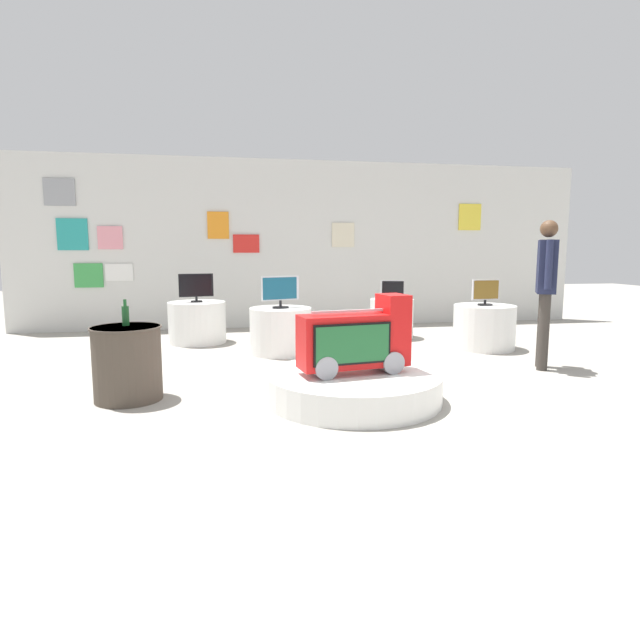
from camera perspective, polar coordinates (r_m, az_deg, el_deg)
ground_plane at (r=5.13m, az=7.59°, el=-8.34°), size 30.00×30.00×0.00m
back_wall_display at (r=9.65m, az=-1.27°, el=8.42°), size 10.61×0.13×3.06m
main_display_pedestal at (r=4.90m, az=3.73°, el=-7.42°), size 1.66×1.66×0.27m
novelty_firetruck_tv at (r=4.81m, az=4.03°, el=-2.41°), size 1.08×0.52×0.73m
display_pedestal_left_rear at (r=7.09m, az=-4.39°, el=-1.19°), size 0.85×0.85×0.63m
tv_on_left_rear at (r=7.02m, az=-4.45°, el=3.30°), size 0.53×0.23×0.44m
display_pedestal_center_rear at (r=8.43m, az=7.97°, el=0.18°), size 0.70×0.70×0.63m
tv_on_center_rear at (r=8.38m, az=8.05°, el=3.35°), size 0.37×0.22×0.30m
display_pedestal_right_rear at (r=7.78m, az=17.81°, el=-0.74°), size 0.87×0.87×0.63m
tv_on_right_rear at (r=7.72m, az=17.98°, el=3.01°), size 0.42×0.21×0.37m
display_pedestal_far_right at (r=8.11m, az=-13.52°, el=-0.26°), size 0.87×0.87×0.63m
tv_on_far_right at (r=8.05m, az=-13.65°, el=3.66°), size 0.51×0.18×0.43m
side_table_round at (r=5.19m, az=-20.67°, el=-4.46°), size 0.65×0.65×0.71m
bottle_on_side_table at (r=5.19m, az=-20.86°, el=0.53°), size 0.07×0.07×0.25m
shopper_browsing_near_truck at (r=6.64m, az=23.87°, el=3.86°), size 0.36×0.50×1.77m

